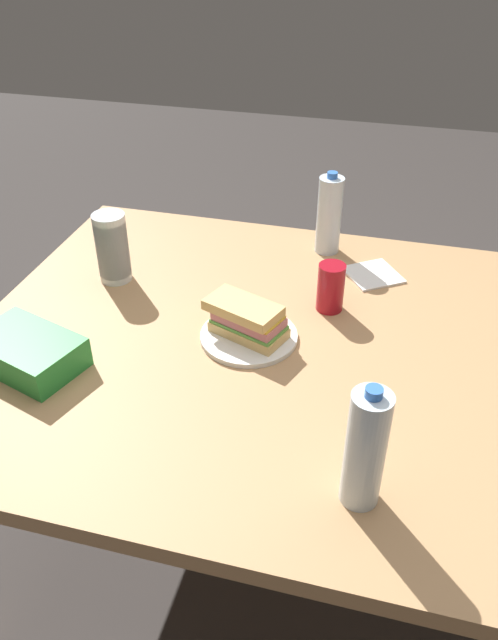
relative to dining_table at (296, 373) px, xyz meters
name	(u,v)px	position (x,y,z in m)	size (l,w,h in m)	color
ground_plane	(286,544)	(0.00, 0.00, -0.66)	(8.00, 8.00, 0.00)	#383330
dining_table	(296,373)	(0.00, 0.00, 0.00)	(1.51, 1.15, 0.74)	tan
paper_plate	(249,336)	(0.11, 0.00, 0.09)	(0.22, 0.22, 0.01)	white
sandwich	(247,319)	(0.12, 0.00, 0.13)	(0.20, 0.15, 0.08)	#DBB26B
soda_can_red	(331,287)	(-0.05, -0.17, 0.14)	(0.07, 0.07, 0.12)	maroon
chip_bag	(28,352)	(0.55, 0.21, 0.12)	(0.23, 0.15, 0.07)	#268C38
water_bottle_tall	(365,449)	(-0.18, 0.39, 0.20)	(0.07, 0.07, 0.25)	silver
plastic_cup_stack	(112,248)	(0.52, -0.17, 0.17)	(0.08, 0.08, 0.18)	silver
water_bottle_spare	(329,215)	(0.01, -0.46, 0.19)	(0.07, 0.07, 0.23)	silver
paper_napkin	(373,275)	(-0.14, -0.35, 0.08)	(0.13, 0.13, 0.01)	white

